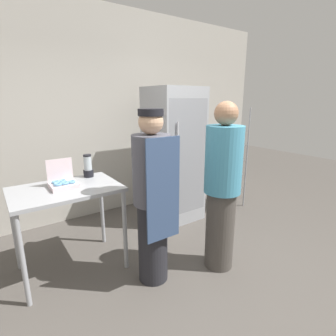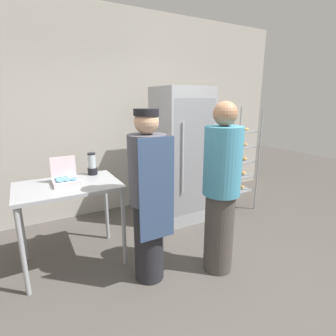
{
  "view_description": "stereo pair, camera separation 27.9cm",
  "coord_description": "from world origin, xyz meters",
  "views": [
    {
      "loc": [
        -1.48,
        -1.48,
        1.77
      ],
      "look_at": [
        0.08,
        0.73,
        1.06
      ],
      "focal_mm": 28.0,
      "sensor_mm": 36.0,
      "label": 1
    },
    {
      "loc": [
        -1.24,
        -1.63,
        1.77
      ],
      "look_at": [
        0.08,
        0.73,
        1.06
      ],
      "focal_mm": 28.0,
      "sensor_mm": 36.0,
      "label": 2
    }
  ],
  "objects": [
    {
      "name": "donut_box",
      "position": [
        -0.91,
        1.14,
        0.96
      ],
      "size": [
        0.26,
        0.23,
        0.27
      ],
      "color": "silver",
      "rests_on": "prep_counter"
    },
    {
      "name": "prep_counter",
      "position": [
        -0.9,
        1.13,
        0.8
      ],
      "size": [
        1.03,
        0.72,
        0.91
      ],
      "color": "#9EA0A5",
      "rests_on": "ground_plane"
    },
    {
      "name": "ground_plane",
      "position": [
        0.0,
        0.0,
        0.0
      ],
      "size": [
        14.0,
        14.0,
        0.0
      ],
      "primitive_type": "plane",
      "color": "#4C4742"
    },
    {
      "name": "back_wall",
      "position": [
        0.0,
        2.42,
        1.54
      ],
      "size": [
        6.4,
        0.12,
        3.08
      ],
      "primitive_type": "cube",
      "color": "#ADA89E",
      "rests_on": "ground_plane"
    },
    {
      "name": "blender_pitcher",
      "position": [
        -0.57,
        1.38,
        1.03
      ],
      "size": [
        0.11,
        0.11,
        0.26
      ],
      "color": "black",
      "rests_on": "prep_counter"
    },
    {
      "name": "refrigerator",
      "position": [
        0.75,
        1.55,
        0.97
      ],
      "size": [
        0.71,
        0.71,
        1.94
      ],
      "color": "#9EA0A5",
      "rests_on": "ground_plane"
    },
    {
      "name": "baking_rack",
      "position": [
        1.7,
        1.42,
        0.82
      ],
      "size": [
        0.59,
        0.47,
        1.64
      ],
      "color": "#93969B",
      "rests_on": "ground_plane"
    },
    {
      "name": "person_customer",
      "position": [
        0.43,
        0.27,
        0.9
      ],
      "size": [
        0.37,
        0.37,
        1.75
      ],
      "color": "#47423D",
      "rests_on": "ground_plane"
    },
    {
      "name": "person_baker",
      "position": [
        -0.27,
        0.49,
        0.88
      ],
      "size": [
        0.36,
        0.38,
        1.69
      ],
      "color": "#232328",
      "rests_on": "ground_plane"
    }
  ]
}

